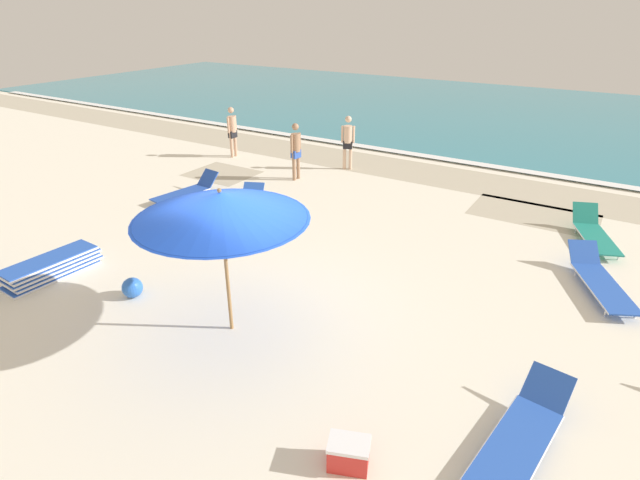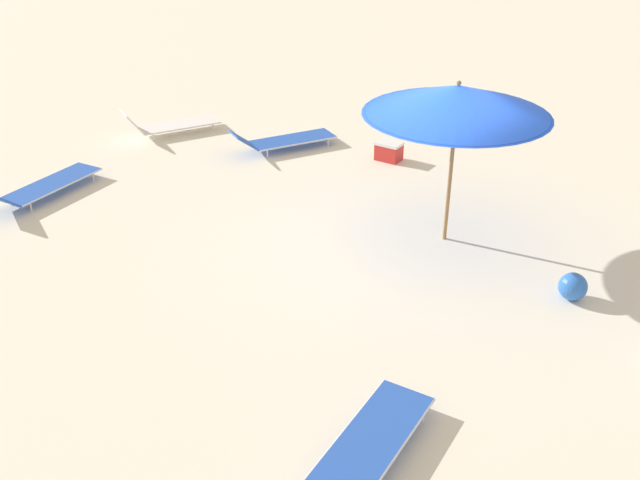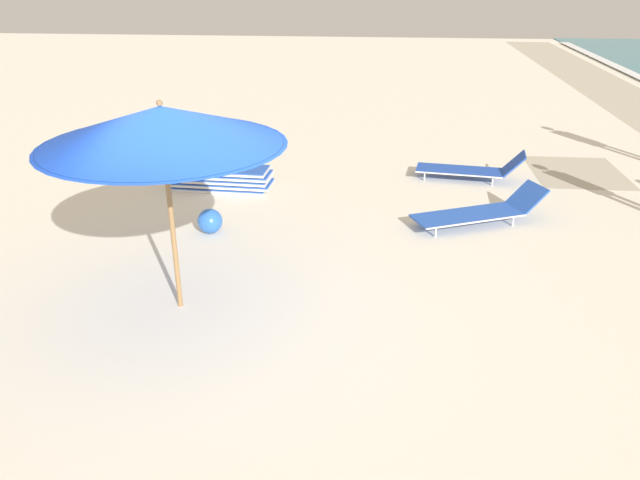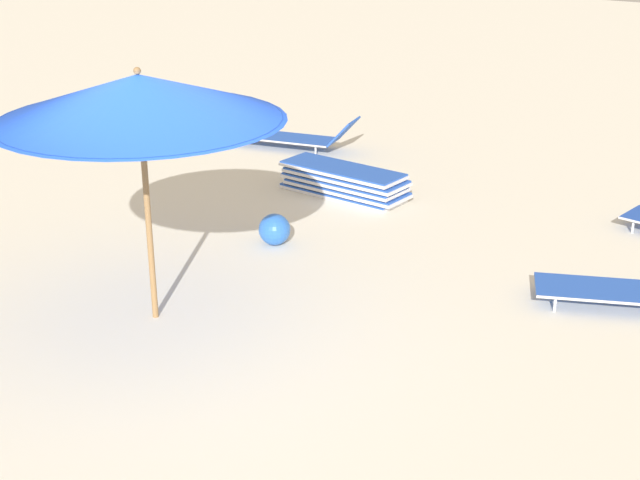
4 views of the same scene
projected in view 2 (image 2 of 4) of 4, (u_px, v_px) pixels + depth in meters
The scene contains 8 objects.
ground_plane at pixel (407, 249), 11.15m from camera, with size 60.00×60.00×0.16m.
beach_umbrella at pixel (457, 100), 10.20m from camera, with size 2.75×2.75×2.54m.
sun_lounger_under_umbrella at pixel (170, 124), 15.41m from camera, with size 0.84×2.11×0.63m.
sun_lounger_beside_umbrella at pixel (42, 186), 12.54m from camera, with size 1.56×2.33×0.54m.
sun_lounger_near_water_right at pixel (361, 452), 6.96m from camera, with size 1.45×2.26×0.55m.
sun_lounger_mid_beach_solo at pixel (283, 140), 14.61m from camera, with size 0.91×2.26×0.52m.
beach_ball at pixel (573, 287), 9.66m from camera, with size 0.39×0.39×0.39m.
cooler_box at pixel (389, 151), 14.10m from camera, with size 0.59×0.51×0.37m.
Camera 2 is at (-7.20, 6.70, 5.35)m, focal length 40.00 mm.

